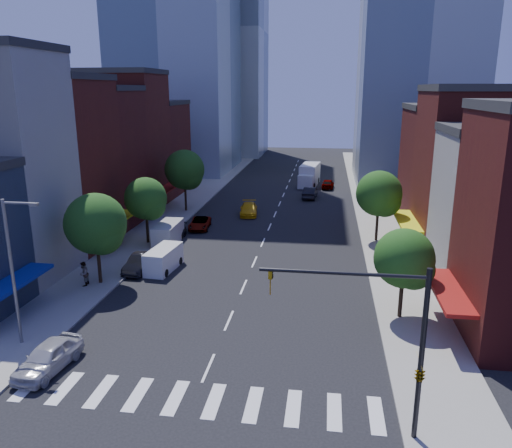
{
  "coord_description": "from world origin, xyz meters",
  "views": [
    {
      "loc": [
        6.18,
        -24.37,
        15.19
      ],
      "look_at": [
        0.89,
        12.83,
        5.0
      ],
      "focal_mm": 35.0,
      "sensor_mm": 36.0,
      "label": 1
    }
  ],
  "objects_px": {
    "cargo_van_near": "(163,259)",
    "parked_car_second": "(140,263)",
    "parked_car_front": "(48,357)",
    "cargo_van_far": "(168,234)",
    "parked_car_rear": "(171,234)",
    "box_truck": "(309,175)",
    "traffic_car_far": "(328,184)",
    "pedestrian_far": "(84,274)",
    "taxi": "(249,209)",
    "traffic_car_oncoming": "(310,193)",
    "parked_car_third": "(200,223)"
  },
  "relations": [
    {
      "from": "cargo_van_near",
      "to": "pedestrian_far",
      "type": "height_order",
      "value": "pedestrian_far"
    },
    {
      "from": "parked_car_third",
      "to": "parked_car_rear",
      "type": "relative_size",
      "value": 0.93
    },
    {
      "from": "traffic_car_oncoming",
      "to": "pedestrian_far",
      "type": "relative_size",
      "value": 2.53
    },
    {
      "from": "parked_car_rear",
      "to": "pedestrian_far",
      "type": "height_order",
      "value": "pedestrian_far"
    },
    {
      "from": "parked_car_second",
      "to": "parked_car_rear",
      "type": "relative_size",
      "value": 0.91
    },
    {
      "from": "pedestrian_far",
      "to": "cargo_van_far",
      "type": "bearing_deg",
      "value": 163.01
    },
    {
      "from": "cargo_van_near",
      "to": "parked_car_rear",
      "type": "bearing_deg",
      "value": 108.36
    },
    {
      "from": "traffic_car_far",
      "to": "parked_car_rear",
      "type": "bearing_deg",
      "value": 66.27
    },
    {
      "from": "cargo_van_far",
      "to": "parked_car_second",
      "type": "bearing_deg",
      "value": -89.87
    },
    {
      "from": "cargo_van_near",
      "to": "taxi",
      "type": "height_order",
      "value": "cargo_van_near"
    },
    {
      "from": "parked_car_rear",
      "to": "traffic_car_far",
      "type": "height_order",
      "value": "traffic_car_far"
    },
    {
      "from": "traffic_car_oncoming",
      "to": "taxi",
      "type": "bearing_deg",
      "value": 61.4
    },
    {
      "from": "parked_car_rear",
      "to": "traffic_car_oncoming",
      "type": "xyz_separation_m",
      "value": [
        13.47,
        22.75,
        0.1
      ]
    },
    {
      "from": "traffic_car_oncoming",
      "to": "parked_car_third",
      "type": "bearing_deg",
      "value": 61.92
    },
    {
      "from": "parked_car_rear",
      "to": "cargo_van_near",
      "type": "distance_m",
      "value": 8.88
    },
    {
      "from": "parked_car_rear",
      "to": "traffic_car_oncoming",
      "type": "relative_size",
      "value": 1.0
    },
    {
      "from": "parked_car_rear",
      "to": "box_truck",
      "type": "distance_m",
      "value": 35.32
    },
    {
      "from": "cargo_van_far",
      "to": "pedestrian_far",
      "type": "relative_size",
      "value": 2.55
    },
    {
      "from": "cargo_van_near",
      "to": "cargo_van_far",
      "type": "bearing_deg",
      "value": 110.19
    },
    {
      "from": "parked_car_front",
      "to": "cargo_van_near",
      "type": "height_order",
      "value": "cargo_van_near"
    },
    {
      "from": "parked_car_second",
      "to": "parked_car_front",
      "type": "bearing_deg",
      "value": -85.37
    },
    {
      "from": "cargo_van_far",
      "to": "cargo_van_near",
      "type": "bearing_deg",
      "value": -75.74
    },
    {
      "from": "parked_car_front",
      "to": "cargo_van_near",
      "type": "xyz_separation_m",
      "value": [
        1.24,
        16.26,
        0.17
      ]
    },
    {
      "from": "traffic_car_far",
      "to": "box_truck",
      "type": "relative_size",
      "value": 0.51
    },
    {
      "from": "traffic_car_far",
      "to": "parked_car_front",
      "type": "bearing_deg",
      "value": 78.56
    },
    {
      "from": "parked_car_front",
      "to": "taxi",
      "type": "xyz_separation_m",
      "value": [
        5.52,
        36.75,
        -0.07
      ]
    },
    {
      "from": "cargo_van_near",
      "to": "taxi",
      "type": "xyz_separation_m",
      "value": [
        4.28,
        20.49,
        -0.24
      ]
    },
    {
      "from": "cargo_van_near",
      "to": "parked_car_second",
      "type": "bearing_deg",
      "value": -160.96
    },
    {
      "from": "parked_car_third",
      "to": "traffic_car_far",
      "type": "bearing_deg",
      "value": 55.38
    },
    {
      "from": "cargo_van_far",
      "to": "traffic_car_far",
      "type": "bearing_deg",
      "value": 62.67
    },
    {
      "from": "parked_car_rear",
      "to": "parked_car_second",
      "type": "bearing_deg",
      "value": -84.83
    },
    {
      "from": "traffic_car_oncoming",
      "to": "parked_car_second",
      "type": "bearing_deg",
      "value": 72.06
    },
    {
      "from": "traffic_car_oncoming",
      "to": "parked_car_rear",
      "type": "bearing_deg",
      "value": 64.21
    },
    {
      "from": "traffic_car_oncoming",
      "to": "traffic_car_far",
      "type": "relative_size",
      "value": 1.13
    },
    {
      "from": "taxi",
      "to": "parked_car_third",
      "type": "bearing_deg",
      "value": -129.23
    },
    {
      "from": "parked_car_rear",
      "to": "pedestrian_far",
      "type": "distance_m",
      "value": 13.6
    },
    {
      "from": "parked_car_second",
      "to": "cargo_van_far",
      "type": "xyz_separation_m",
      "value": [
        -0.09,
        8.0,
        0.3
      ]
    },
    {
      "from": "parked_car_front",
      "to": "traffic_car_oncoming",
      "type": "bearing_deg",
      "value": 81.53
    },
    {
      "from": "cargo_van_far",
      "to": "taxi",
      "type": "height_order",
      "value": "cargo_van_far"
    },
    {
      "from": "traffic_car_far",
      "to": "pedestrian_far",
      "type": "distance_m",
      "value": 47.69
    },
    {
      "from": "cargo_van_near",
      "to": "pedestrian_far",
      "type": "xyz_separation_m",
      "value": [
        -4.94,
        -4.62,
        0.15
      ]
    },
    {
      "from": "parked_car_second",
      "to": "box_truck",
      "type": "bearing_deg",
      "value": 75.19
    },
    {
      "from": "cargo_van_near",
      "to": "traffic_car_far",
      "type": "xyz_separation_m",
      "value": [
        14.0,
        39.15,
        -0.23
      ]
    },
    {
      "from": "traffic_car_far",
      "to": "box_truck",
      "type": "bearing_deg",
      "value": -33.87
    },
    {
      "from": "cargo_van_far",
      "to": "parked_car_front",
      "type": "bearing_deg",
      "value": -88.71
    },
    {
      "from": "traffic_car_far",
      "to": "box_truck",
      "type": "distance_m",
      "value": 3.93
    },
    {
      "from": "cargo_van_near",
      "to": "pedestrian_far",
      "type": "distance_m",
      "value": 6.77
    },
    {
      "from": "parked_car_front",
      "to": "parked_car_second",
      "type": "distance_m",
      "value": 15.82
    },
    {
      "from": "cargo_van_far",
      "to": "pedestrian_far",
      "type": "xyz_separation_m",
      "value": [
        -2.96,
        -12.16,
        0.08
      ]
    },
    {
      "from": "parked_car_rear",
      "to": "traffic_car_far",
      "type": "distance_m",
      "value": 34.43
    }
  ]
}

